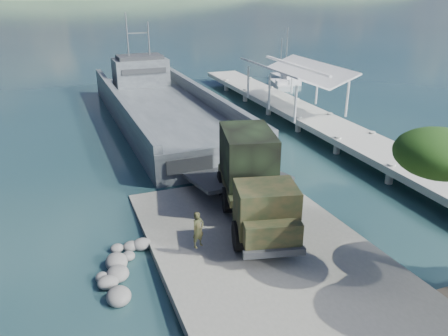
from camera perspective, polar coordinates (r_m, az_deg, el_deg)
ground at (r=22.05m, az=4.29°, el=-10.42°), size 1400.00×1400.00×0.00m
boat_ramp at (r=21.17m, az=5.47°, el=-11.22°), size 10.00×18.00×0.50m
shoreline_rocks at (r=21.03m, az=-12.26°, el=-12.78°), size 3.20×5.60×0.90m
pier at (r=42.51m, az=9.79°, el=8.09°), size 6.40×44.00×6.10m
landing_craft at (r=42.35m, az=-7.81°, el=7.09°), size 9.45×34.69×10.25m
military_truck at (r=23.07m, az=3.79°, el=-1.44°), size 4.78×9.55×4.26m
soldier at (r=20.29m, az=-3.37°, el=-9.00°), size 0.76×0.66×1.75m
sailboat_near at (r=57.48m, az=7.32°, el=10.69°), size 2.85×5.45×6.38m
sailboat_far at (r=61.24m, az=8.07°, el=11.43°), size 1.93×6.08×7.35m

